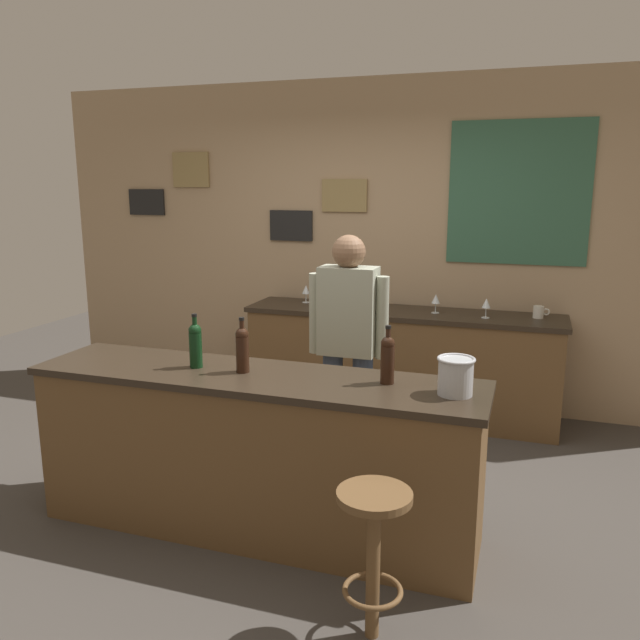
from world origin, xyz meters
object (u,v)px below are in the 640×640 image
at_px(wine_bottle_c, 388,358).
at_px(wine_glass_b, 322,294).
at_px(wine_bottle_a, 195,344).
at_px(wine_glass_c, 352,293).
at_px(coffee_mug, 539,312).
at_px(wine_glass_e, 486,304).
at_px(wine_glass_a, 306,290).
at_px(wine_glass_d, 436,300).
at_px(wine_bottle_b, 242,348).
at_px(ice_bucket, 456,375).
at_px(bartender, 348,342).
at_px(bar_stool, 374,540).

bearing_deg(wine_bottle_c, wine_glass_b, 117.19).
height_order(wine_bottle_a, wine_glass_c, wine_bottle_a).
height_order(wine_bottle_a, wine_glass_b, wine_bottle_a).
relative_size(wine_glass_b, coffee_mug, 1.24).
bearing_deg(wine_glass_e, wine_bottle_c, -100.48).
bearing_deg(wine_bottle_c, wine_glass_a, 119.89).
height_order(wine_glass_d, coffee_mug, wine_glass_d).
height_order(wine_bottle_b, ice_bucket, wine_bottle_b).
relative_size(bartender, wine_glass_e, 10.45).
bearing_deg(wine_bottle_b, bar_stool, -36.07).
bearing_deg(bartender, wine_bottle_a, -131.35).
bearing_deg(wine_bottle_b, wine_glass_e, 59.86).
xyz_separation_m(wine_bottle_a, ice_bucket, (1.43, -0.01, -0.04)).
bearing_deg(bar_stool, wine_glass_a, 115.09).
distance_m(bartender, wine_bottle_c, 0.82).
bearing_deg(wine_glass_a, bartender, -60.42).
height_order(wine_bottle_a, coffee_mug, wine_bottle_a).
relative_size(wine_bottle_a, wine_bottle_b, 1.00).
relative_size(wine_glass_d, wine_glass_e, 1.00).
bearing_deg(bar_stool, coffee_mug, 77.11).
distance_m(wine_bottle_c, ice_bucket, 0.36).
bearing_deg(wine_bottle_b, coffee_mug, 53.83).
height_order(bartender, wine_glass_c, bartender).
relative_size(bartender, wine_glass_d, 10.45).
relative_size(wine_bottle_b, wine_glass_d, 1.97).
height_order(bar_stool, coffee_mug, coffee_mug).
bearing_deg(wine_bottle_a, bartender, 48.65).
relative_size(wine_bottle_c, wine_glass_c, 1.97).
relative_size(bartender, wine_glass_a, 10.45).
distance_m(bar_stool, wine_bottle_c, 0.94).
bearing_deg(wine_bottle_a, bar_stool, -28.96).
relative_size(wine_bottle_c, wine_glass_d, 1.97).
bearing_deg(wine_bottle_c, wine_glass_d, 91.34).
xyz_separation_m(wine_bottle_a, wine_glass_a, (-0.12, 2.13, -0.05)).
bearing_deg(wine_glass_e, bartender, -122.26).
bearing_deg(ice_bucket, wine_bottle_b, 179.40).
xyz_separation_m(wine_glass_c, coffee_mug, (1.51, -0.01, -0.06)).
bearing_deg(wine_glass_b, wine_bottle_a, -92.47).
xyz_separation_m(wine_bottle_c, ice_bucket, (0.35, -0.07, -0.04)).
xyz_separation_m(wine_bottle_c, wine_glass_c, (-0.77, 2.06, -0.05)).
xyz_separation_m(ice_bucket, wine_glass_b, (-1.35, 2.00, -0.01)).
distance_m(wine_bottle_b, wine_bottle_c, 0.79).
height_order(bartender, wine_bottle_a, bartender).
bearing_deg(wine_bottle_c, bartender, 120.49).
bearing_deg(coffee_mug, wine_glass_b, -176.34).
height_order(bar_stool, wine_glass_a, wine_glass_a).
relative_size(wine_glass_e, coffee_mug, 1.24).
xyz_separation_m(bartender, wine_bottle_a, (-0.67, -0.76, 0.12)).
xyz_separation_m(wine_bottle_b, wine_glass_d, (0.74, 2.04, -0.05)).
xyz_separation_m(ice_bucket, wine_glass_d, (-0.40, 2.05, -0.01)).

